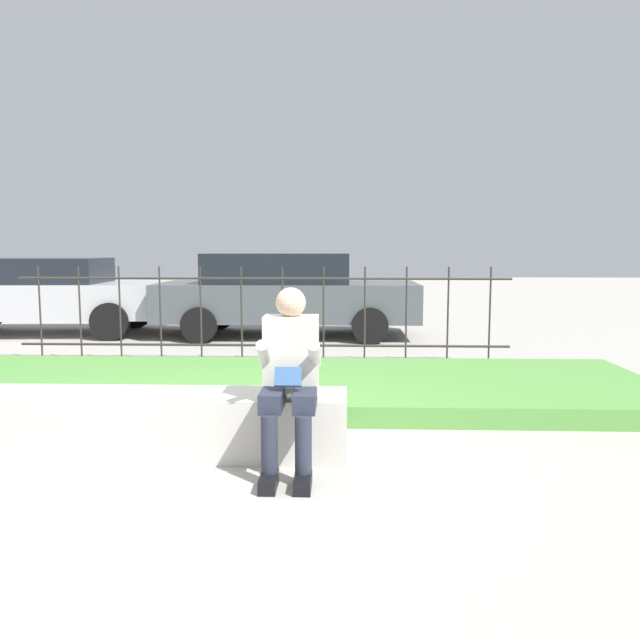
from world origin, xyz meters
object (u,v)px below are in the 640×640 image
at_px(car_parked_center, 286,293).
at_px(stone_bench, 161,427).
at_px(car_parked_left, 40,293).
at_px(person_seated_reader, 290,372).

bearing_deg(car_parked_center, stone_bench, -93.44).
bearing_deg(stone_bench, car_parked_left, 122.16).
bearing_deg(person_seated_reader, car_parked_center, 95.50).
relative_size(stone_bench, person_seated_reader, 2.20).
bearing_deg(car_parked_left, car_parked_center, -4.93).
bearing_deg(person_seated_reader, car_parked_left, 126.80).
height_order(person_seated_reader, car_parked_center, car_parked_center).
distance_m(person_seated_reader, car_parked_center, 6.78).
distance_m(stone_bench, person_seated_reader, 1.15).
height_order(car_parked_left, car_parked_center, car_parked_center).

